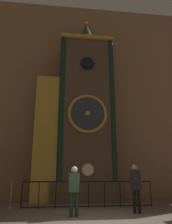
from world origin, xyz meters
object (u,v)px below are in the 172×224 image
Objects in this scene: visitor_far at (136,183)px; stanchion_post at (10,199)px; visitor_near at (74,186)px; clock_tower at (79,116)px.

visitor_far is 5.18m from stanchion_post.
visitor_near is 2.31m from visitor_far.
visitor_near is at bearing -41.76° from stanchion_post.
clock_tower reaches higher than visitor_near.
visitor_near is (-0.49, -3.94, -3.50)m from clock_tower.
visitor_far is at bearing -63.47° from clock_tower.
visitor_near is 1.50× the size of stanchion_post.
visitor_near reaches higher than stanchion_post.
visitor_near is at bearing -177.54° from visitor_far.
visitor_far is (1.79, -3.59, -3.45)m from clock_tower.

